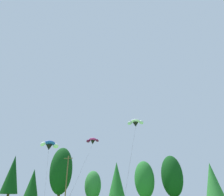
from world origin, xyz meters
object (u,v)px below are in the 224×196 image
at_px(parafoil_kite_high_blue_white, 49,145).
at_px(parafoil_kite_far_white, 135,123).
at_px(parafoil_kite_mid_magenta, 93,141).
at_px(utility_pole, 66,181).

relative_size(parafoil_kite_high_blue_white, parafoil_kite_far_white, 0.80).
bearing_deg(parafoil_kite_high_blue_white, parafoil_kite_far_white, -10.76).
bearing_deg(parafoil_kite_far_white, parafoil_kite_mid_magenta, 154.54).
relative_size(utility_pole, parafoil_kite_far_white, 0.67).
xyz_separation_m(utility_pole, parafoil_kite_far_white, (17.37, -12.94, 8.03)).
relative_size(parafoil_kite_mid_magenta, parafoil_kite_far_white, 1.12).
bearing_deg(parafoil_kite_high_blue_white, parafoil_kite_mid_magenta, 6.11).
bearing_deg(parafoil_kite_high_blue_white, utility_pole, 89.47).
distance_m(parafoil_kite_high_blue_white, parafoil_kite_far_white, 17.91).
xyz_separation_m(utility_pole, parafoil_kite_mid_magenta, (8.48, -8.70, 6.42)).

